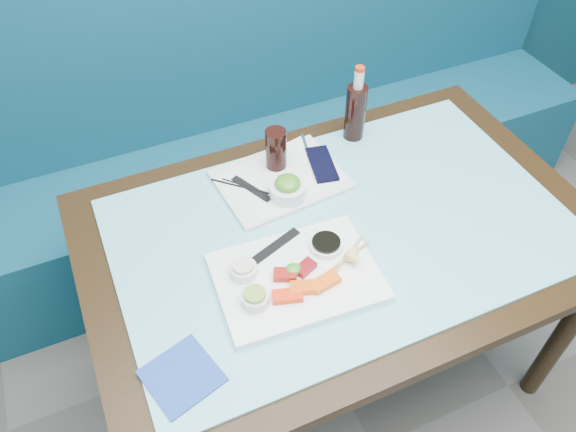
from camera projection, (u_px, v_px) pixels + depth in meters
name	position (u px, v px, depth m)	size (l,w,h in m)	color
booth_bench	(243.00, 152.00, 2.33)	(3.00, 0.56, 1.17)	#0D4155
dining_table	(341.00, 249.00, 1.59)	(1.40, 0.90, 0.75)	black
glass_top	(343.00, 228.00, 1.53)	(1.22, 0.76, 0.01)	#67C0CF
sashimi_plate	(297.00, 277.00, 1.40)	(0.40, 0.29, 0.02)	white
salmon_left	(287.00, 296.00, 1.34)	(0.07, 0.04, 0.02)	red
salmon_mid	(306.00, 287.00, 1.35)	(0.07, 0.04, 0.02)	#EC4909
salmon_right	(325.00, 282.00, 1.36)	(0.07, 0.04, 0.02)	#EF5609
tuna_left	(285.00, 275.00, 1.38)	(0.06, 0.03, 0.02)	maroon
tuna_right	(305.00, 268.00, 1.39)	(0.05, 0.03, 0.02)	maroon
seaweed_garnish	(293.00, 269.00, 1.39)	(0.04, 0.04, 0.02)	#2E8E20
ramekin_wasabi	(255.00, 299.00, 1.32)	(0.07, 0.07, 0.03)	silver
wasabi_fill	(255.00, 294.00, 1.31)	(0.05, 0.05, 0.01)	#7CA334
ramekin_ginger	(244.00, 270.00, 1.38)	(0.07, 0.07, 0.03)	white
ginger_fill	(243.00, 266.00, 1.37)	(0.05, 0.05, 0.01)	beige
soy_dish	(326.00, 245.00, 1.45)	(0.09, 0.09, 0.02)	white
soy_fill	(326.00, 242.00, 1.44)	(0.07, 0.07, 0.01)	black
lemon_wedge	(355.00, 259.00, 1.40)	(0.05, 0.05, 0.04)	#F1CF72
chopstick_sleeve	(275.00, 246.00, 1.45)	(0.16, 0.03, 0.00)	black
wooden_chopstick_a	(339.00, 264.00, 1.41)	(0.01, 0.01, 0.22)	#A9824F
wooden_chopstick_b	(343.00, 263.00, 1.41)	(0.01, 0.01, 0.22)	tan
serving_tray	(280.00, 180.00, 1.65)	(0.36, 0.27, 0.01)	silver
paper_placemat	(280.00, 178.00, 1.64)	(0.33, 0.23, 0.00)	white
seaweed_bowl	(288.00, 190.00, 1.58)	(0.10, 0.10, 0.04)	silver
seaweed_salad	(288.00, 183.00, 1.56)	(0.07, 0.07, 0.04)	#3D801D
cola_glass	(276.00, 149.00, 1.63)	(0.06, 0.06, 0.13)	black
navy_pouch	(322.00, 164.00, 1.67)	(0.07, 0.15, 0.01)	black
fork	(305.00, 144.00, 1.74)	(0.01, 0.01, 0.09)	white
black_chopstick_a	(250.00, 189.00, 1.61)	(0.01, 0.01, 0.24)	black
black_chopstick_b	(253.00, 188.00, 1.61)	(0.01, 0.01, 0.20)	black
tray_sleeve	(251.00, 189.00, 1.61)	(0.02, 0.14, 0.00)	black
cola_bottle_body	(355.00, 113.00, 1.73)	(0.06, 0.06, 0.18)	black
cola_bottle_neck	(359.00, 79.00, 1.64)	(0.03, 0.03, 0.06)	silver
cola_bottle_cap	(360.00, 69.00, 1.62)	(0.03, 0.03, 0.01)	red
blue_napkin	(182.00, 376.00, 1.22)	(0.15, 0.15, 0.01)	#1C3F9A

